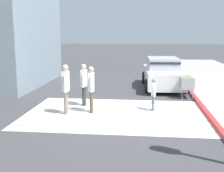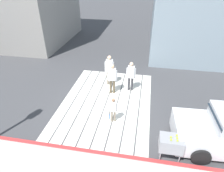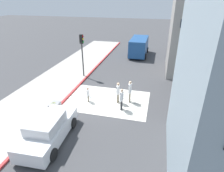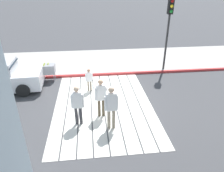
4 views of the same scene
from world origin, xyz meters
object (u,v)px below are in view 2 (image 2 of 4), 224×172
(pedestrian_adult_lead, at_px, (112,77))
(pedestrian_adult_trailing, at_px, (109,68))
(pedestrian_adult_side, at_px, (131,74))
(pedestrian_child_with_racket, at_px, (113,109))
(tennis_ball_cart, at_px, (171,143))

(pedestrian_adult_lead, xyz_separation_m, pedestrian_adult_trailing, (0.85, 0.32, 0.06))
(pedestrian_adult_lead, xyz_separation_m, pedestrian_adult_side, (0.46, -0.91, -0.01))
(pedestrian_adult_lead, distance_m, pedestrian_child_with_racket, 2.31)
(pedestrian_adult_trailing, height_order, pedestrian_adult_side, pedestrian_adult_trailing)
(pedestrian_child_with_racket, bearing_deg, pedestrian_adult_trailing, 13.84)
(tennis_ball_cart, height_order, pedestrian_adult_trailing, pedestrian_adult_trailing)
(tennis_ball_cart, bearing_deg, pedestrian_adult_lead, 35.75)
(pedestrian_adult_lead, height_order, pedestrian_child_with_racket, pedestrian_adult_lead)
(pedestrian_adult_lead, height_order, pedestrian_adult_side, pedestrian_adult_lead)
(tennis_ball_cart, height_order, pedestrian_adult_side, pedestrian_adult_side)
(pedestrian_adult_side, xyz_separation_m, pedestrian_child_with_racket, (-2.70, 0.47, -0.30))
(pedestrian_adult_trailing, distance_m, pedestrian_adult_side, 1.30)
(pedestrian_adult_side, relative_size, pedestrian_child_with_racket, 1.38)
(tennis_ball_cart, xyz_separation_m, pedestrian_adult_lead, (3.78, 2.72, 0.28))
(pedestrian_adult_lead, bearing_deg, pedestrian_adult_side, -63.43)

